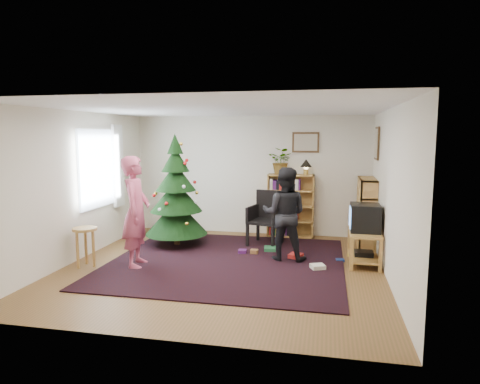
% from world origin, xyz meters
% --- Properties ---
extents(floor, '(5.00, 5.00, 0.00)m').
position_xyz_m(floor, '(0.00, 0.00, 0.00)').
color(floor, brown).
rests_on(floor, ground).
extents(ceiling, '(5.00, 5.00, 0.00)m').
position_xyz_m(ceiling, '(0.00, 0.00, 2.50)').
color(ceiling, white).
rests_on(ceiling, wall_back).
extents(wall_back, '(5.00, 0.02, 2.50)m').
position_xyz_m(wall_back, '(0.00, 2.50, 1.25)').
color(wall_back, silver).
rests_on(wall_back, floor).
extents(wall_front, '(5.00, 0.02, 2.50)m').
position_xyz_m(wall_front, '(0.00, -2.50, 1.25)').
color(wall_front, silver).
rests_on(wall_front, floor).
extents(wall_left, '(0.02, 5.00, 2.50)m').
position_xyz_m(wall_left, '(-2.50, 0.00, 1.25)').
color(wall_left, silver).
rests_on(wall_left, floor).
extents(wall_right, '(0.02, 5.00, 2.50)m').
position_xyz_m(wall_right, '(2.50, 0.00, 1.25)').
color(wall_right, silver).
rests_on(wall_right, floor).
extents(rug, '(3.80, 3.60, 0.02)m').
position_xyz_m(rug, '(0.00, 0.30, 0.01)').
color(rug, black).
rests_on(rug, floor).
extents(window_pane, '(0.04, 1.20, 1.40)m').
position_xyz_m(window_pane, '(-2.47, 0.60, 1.50)').
color(window_pane, silver).
rests_on(window_pane, wall_left).
extents(curtain, '(0.06, 0.35, 1.60)m').
position_xyz_m(curtain, '(-2.43, 1.30, 1.50)').
color(curtain, white).
rests_on(curtain, wall_left).
extents(picture_back, '(0.55, 0.03, 0.42)m').
position_xyz_m(picture_back, '(1.15, 2.48, 1.95)').
color(picture_back, '#4C3319').
rests_on(picture_back, wall_back).
extents(picture_right, '(0.03, 0.50, 0.60)m').
position_xyz_m(picture_right, '(2.48, 1.75, 1.95)').
color(picture_right, '#4C3319').
rests_on(picture_right, wall_right).
extents(christmas_tree, '(1.17, 1.17, 2.13)m').
position_xyz_m(christmas_tree, '(-1.19, 1.17, 0.89)').
color(christmas_tree, '#3F2816').
rests_on(christmas_tree, rug).
extents(bookshelf_back, '(0.95, 0.30, 1.30)m').
position_xyz_m(bookshelf_back, '(0.87, 2.34, 0.66)').
color(bookshelf_back, '#BA8342').
rests_on(bookshelf_back, floor).
extents(bookshelf_right, '(0.30, 0.95, 1.30)m').
position_xyz_m(bookshelf_right, '(2.34, 1.82, 0.66)').
color(bookshelf_right, '#BA8342').
rests_on(bookshelf_right, floor).
extents(tv_stand, '(0.49, 0.89, 0.55)m').
position_xyz_m(tv_stand, '(2.22, 0.65, 0.32)').
color(tv_stand, '#BA8342').
rests_on(tv_stand, floor).
extents(crt_tv, '(0.47, 0.51, 0.44)m').
position_xyz_m(crt_tv, '(2.22, 0.65, 0.77)').
color(crt_tv, black).
rests_on(crt_tv, tv_stand).
extents(armchair, '(0.69, 0.69, 1.04)m').
position_xyz_m(armchair, '(0.46, 1.60, 0.56)').
color(armchair, black).
rests_on(armchair, rug).
extents(stool, '(0.38, 0.38, 0.64)m').
position_xyz_m(stool, '(-2.17, -0.39, 0.49)').
color(stool, '#BA8342').
rests_on(stool, floor).
extents(person_standing, '(0.53, 0.71, 1.78)m').
position_xyz_m(person_standing, '(-1.37, -0.20, 0.89)').
color(person_standing, '#B44864').
rests_on(person_standing, rug).
extents(person_by_chair, '(0.79, 0.63, 1.57)m').
position_xyz_m(person_by_chair, '(0.92, 0.63, 0.79)').
color(person_by_chair, black).
rests_on(person_by_chair, rug).
extents(potted_plant, '(0.60, 0.57, 0.54)m').
position_xyz_m(potted_plant, '(0.67, 2.34, 1.57)').
color(potted_plant, gray).
rests_on(potted_plant, bookshelf_back).
extents(table_lamp, '(0.24, 0.24, 0.31)m').
position_xyz_m(table_lamp, '(1.17, 2.34, 1.51)').
color(table_lamp, '#A57F33').
rests_on(table_lamp, bookshelf_back).
extents(floor_clutter, '(2.12, 1.12, 0.08)m').
position_xyz_m(floor_clutter, '(1.10, 0.77, 0.04)').
color(floor_clutter, '#A51E19').
rests_on(floor_clutter, rug).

